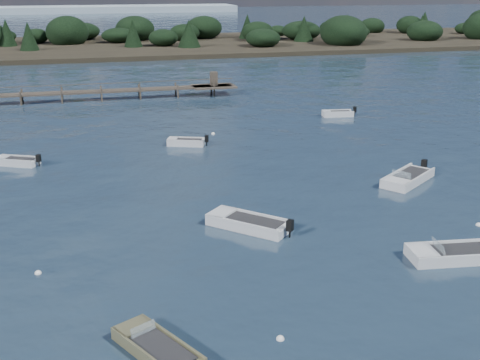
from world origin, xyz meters
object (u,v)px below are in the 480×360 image
object	(u,v)px
dinghy_mid_grey	(248,225)
dinghy_mid_white_a	(458,256)
dinghy_near_olive	(157,350)
tender_far_grey	(17,163)
tender_far_white	(186,143)
dinghy_mid_white_b	(408,180)
tender_far_grey_b	(338,115)

from	to	relation	value
dinghy_mid_grey	dinghy_mid_white_a	distance (m)	10.96
dinghy_near_olive	tender_far_grey	xyz separation A→B (m)	(-7.19, 26.10, 0.02)
dinghy_mid_grey	tender_far_white	world-z (taller)	dinghy_mid_grey
dinghy_mid_white_b	tender_far_grey_b	bearing A→B (deg)	80.20
dinghy_near_olive	dinghy_mid_grey	size ratio (longest dim) A/B	0.94
tender_far_white	dinghy_mid_white_a	size ratio (longest dim) A/B	0.64
dinghy_near_olive	tender_far_white	size ratio (longest dim) A/B	1.23
tender_far_grey	dinghy_mid_white_a	xyz separation A→B (m)	(22.49, -21.86, 0.00)
dinghy_mid_white_a	dinghy_mid_grey	bearing A→B (deg)	145.18
tender_far_grey	tender_far_white	xyz separation A→B (m)	(13.01, 2.29, 0.01)
dinghy_mid_white_a	dinghy_mid_white_b	bearing A→B (deg)	72.60
dinghy_near_olive	tender_far_white	bearing A→B (deg)	78.43
dinghy_mid_white_b	tender_far_white	world-z (taller)	dinghy_mid_white_b
tender_far_white	dinghy_mid_white_a	distance (m)	25.94
dinghy_near_olive	tender_far_white	world-z (taller)	tender_far_white
tender_far_grey_b	dinghy_near_olive	distance (m)	41.87
dinghy_mid_white_b	dinghy_mid_white_a	world-z (taller)	dinghy_mid_white_b
tender_far_grey_b	tender_far_grey	bearing A→B (deg)	-162.36
tender_far_white	dinghy_mid_white_a	world-z (taller)	dinghy_mid_white_a
tender_far_white	dinghy_mid_grey	bearing A→B (deg)	-88.45
dinghy_near_olive	dinghy_mid_white_a	size ratio (longest dim) A/B	0.79
dinghy_mid_grey	tender_far_grey	world-z (taller)	dinghy_mid_grey
dinghy_mid_grey	dinghy_mid_white_a	world-z (taller)	dinghy_mid_grey
dinghy_mid_white_b	tender_far_grey	world-z (taller)	dinghy_mid_white_b
dinghy_near_olive	dinghy_mid_white_a	distance (m)	15.87
dinghy_near_olive	tender_far_white	xyz separation A→B (m)	(5.81, 28.39, 0.03)
tender_far_grey_b	tender_far_white	size ratio (longest dim) A/B	1.01
dinghy_mid_white_b	dinghy_mid_grey	world-z (taller)	dinghy_mid_white_b
tender_far_grey	dinghy_mid_grey	bearing A→B (deg)	-49.15
dinghy_mid_white_b	tender_far_grey	size ratio (longest dim) A/B	1.41
tender_far_white	tender_far_grey	bearing A→B (deg)	-170.02
dinghy_mid_white_b	tender_far_white	size ratio (longest dim) A/B	1.44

